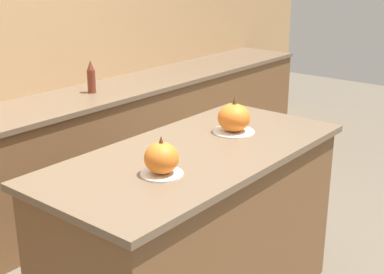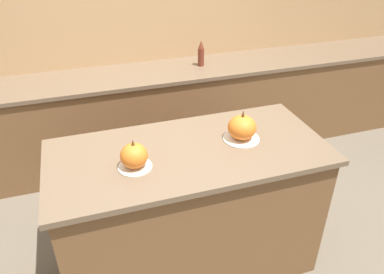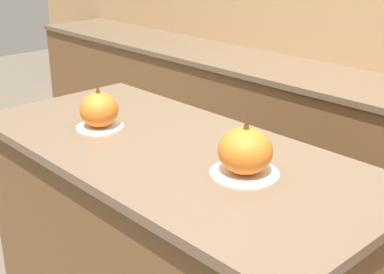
# 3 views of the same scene
# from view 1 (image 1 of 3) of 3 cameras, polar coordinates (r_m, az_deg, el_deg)

# --- Properties ---
(kitchen_island) EXTENTS (1.67, 0.78, 0.95)m
(kitchen_island) POSITION_cam_1_polar(r_m,az_deg,el_deg) (2.82, 0.44, -10.47)
(kitchen_island) COLOR brown
(kitchen_island) RESTS_ON ground_plane
(back_counter) EXTENTS (6.00, 0.60, 0.90)m
(back_counter) POSITION_cam_1_polar(r_m,az_deg,el_deg) (3.80, -16.61, -3.72)
(back_counter) COLOR brown
(back_counter) RESTS_ON ground_plane
(pumpkin_cake_left) EXTENTS (0.19, 0.19, 0.18)m
(pumpkin_cake_left) POSITION_cam_1_polar(r_m,az_deg,el_deg) (2.31, -3.27, -2.38)
(pumpkin_cake_left) COLOR silver
(pumpkin_cake_left) RESTS_ON kitchen_island
(pumpkin_cake_right) EXTENTS (0.23, 0.23, 0.20)m
(pumpkin_cake_right) POSITION_cam_1_polar(r_m,az_deg,el_deg) (2.87, 4.50, 1.96)
(pumpkin_cake_right) COLOR silver
(pumpkin_cake_right) RESTS_ON kitchen_island
(bottle_tall) EXTENTS (0.06, 0.06, 0.24)m
(bottle_tall) POSITION_cam_1_polar(r_m,az_deg,el_deg) (3.98, -10.70, 6.29)
(bottle_tall) COLOR maroon
(bottle_tall) RESTS_ON back_counter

